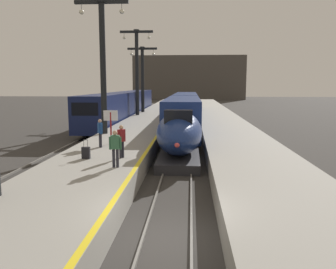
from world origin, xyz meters
name	(u,v)px	position (x,y,z in m)	size (l,w,h in m)	color
ground_plane	(167,239)	(0.00, 0.00, 0.00)	(260.00, 260.00, 0.00)	#33302D
platform_left	(144,127)	(-4.05, 24.75, 0.53)	(4.80, 110.00, 1.05)	gray
platform_right	(224,127)	(4.05, 24.75, 0.53)	(4.80, 110.00, 1.05)	gray
platform_left_safety_stripe	(166,122)	(-1.77, 24.75, 1.05)	(0.20, 107.80, 0.01)	yellow
rail_main_left	(177,128)	(-0.75, 27.50, 0.06)	(0.08, 110.00, 0.12)	slate
rail_main_right	(191,128)	(0.75, 27.50, 0.06)	(0.08, 110.00, 0.12)	slate
rail_secondary_left	(105,127)	(-8.85, 27.50, 0.06)	(0.08, 110.00, 0.12)	slate
rail_secondary_right	(118,128)	(-7.35, 27.50, 0.06)	(0.08, 110.00, 0.12)	slate
highspeed_train_main	(184,112)	(0.00, 26.25, 1.92)	(2.92, 38.72, 3.60)	navy
regional_train_adjacent	(126,104)	(-8.10, 36.22, 2.13)	(2.85, 36.60, 3.80)	#141E4C
station_column_mid	(103,55)	(-5.90, 15.84, 6.99)	(4.00, 0.68, 9.96)	black
station_column_far	(137,65)	(-5.90, 32.34, 7.14)	(4.00, 0.68, 10.26)	black
station_column_distant	(142,73)	(-5.90, 37.20, 6.35)	(4.00, 0.68, 8.76)	black
passenger_near_edge	(121,139)	(-2.82, 7.05, 2.04)	(0.39, 0.50, 1.69)	#23232D
passenger_mid_platform	(100,131)	(-4.69, 9.97, 2.04)	(0.38, 0.50, 1.69)	#23232D
passenger_far_waiting	(115,146)	(-2.68, 4.99, 2.04)	(0.57, 0.24, 1.69)	#23232D
rolling_suitcase	(86,153)	(-4.58, 6.72, 1.35)	(0.40, 0.22, 0.98)	black
departure_info_board	(111,120)	(-4.32, 11.19, 2.56)	(0.90, 0.10, 2.12)	maroon
terminus_back_wall	(189,78)	(0.00, 102.00, 7.00)	(36.00, 2.00, 14.00)	#4C4742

